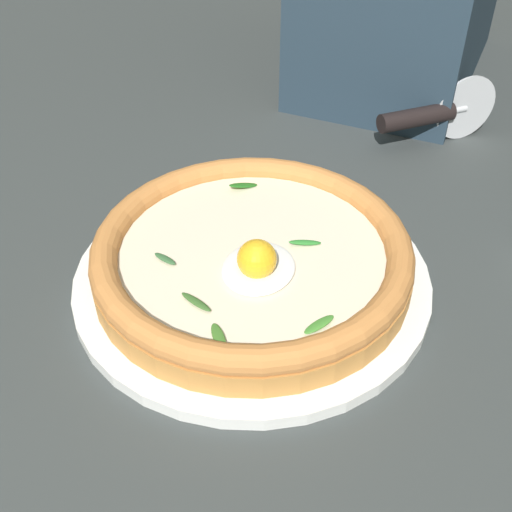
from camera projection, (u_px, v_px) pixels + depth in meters
The scene contains 4 objects.
ground_plane at pixel (238, 323), 0.56m from camera, with size 2.40×2.40×0.03m, color #373C3C.
pizza_plate at pixel (256, 278), 0.57m from camera, with size 0.31×0.31×0.01m, color white.
pizza at pixel (256, 256), 0.55m from camera, with size 0.28×0.28×0.06m.
pizza_cutter at pixel (432, 114), 0.74m from camera, with size 0.11×0.13×0.08m.
Camera 1 is at (0.36, 0.14, 0.39)m, focal length 44.88 mm.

